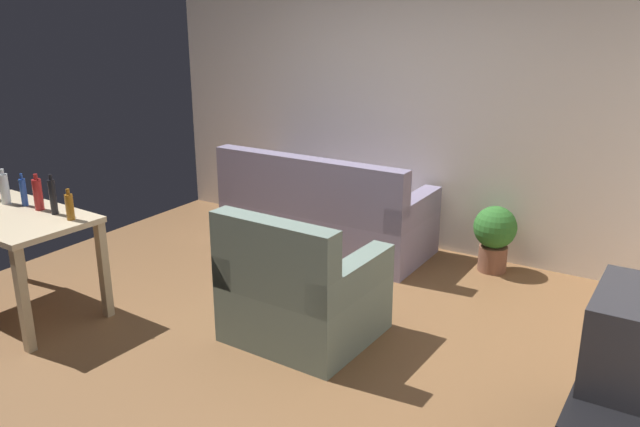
{
  "coord_description": "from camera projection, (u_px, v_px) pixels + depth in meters",
  "views": [
    {
      "loc": [
        2.4,
        -3.2,
        2.17
      ],
      "look_at": [
        0.1,
        0.5,
        0.75
      ],
      "focal_mm": 36.12,
      "sensor_mm": 36.0,
      "label": 1
    }
  ],
  "objects": [
    {
      "name": "potted_plant",
      "position": [
        495.0,
        234.0,
        5.41
      ],
      "size": [
        0.36,
        0.36,
        0.57
      ],
      "color": "brown",
      "rests_on": "ground_plane"
    },
    {
      "name": "ground_plane",
      "position": [
        270.0,
        334.0,
        4.47
      ],
      "size": [
        5.2,
        4.4,
        0.02
      ],
      "primitive_type": "cube",
      "color": "brown"
    },
    {
      "name": "desk",
      "position": [
        14.0,
        229.0,
        4.58
      ],
      "size": [
        1.24,
        0.77,
        0.76
      ],
      "rotation": [
        0.0,
        0.0,
        -0.06
      ],
      "color": "#C6B28E",
      "rests_on": "ground_plane"
    },
    {
      "name": "bottle_dark",
      "position": [
        53.0,
        196.0,
        4.5
      ],
      "size": [
        0.05,
        0.05,
        0.29
      ],
      "color": "black",
      "rests_on": "desk"
    },
    {
      "name": "armchair",
      "position": [
        300.0,
        294.0,
        4.31
      ],
      "size": [
        0.93,
        0.87,
        0.92
      ],
      "rotation": [
        0.0,
        0.0,
        3.11
      ],
      "color": "slate",
      "rests_on": "ground_plane"
    },
    {
      "name": "tv",
      "position": [
        638.0,
        338.0,
        2.97
      ],
      "size": [
        0.41,
        0.6,
        0.44
      ],
      "rotation": [
        0.0,
        0.0,
        1.57
      ],
      "color": "#2D2D33",
      "rests_on": "tv_stand"
    },
    {
      "name": "bottle_blue",
      "position": [
        24.0,
        192.0,
        4.7
      ],
      "size": [
        0.05,
        0.05,
        0.24
      ],
      "color": "#2347A3",
      "rests_on": "desk"
    },
    {
      "name": "bottle_clear",
      "position": [
        5.0,
        188.0,
        4.75
      ],
      "size": [
        0.07,
        0.07,
        0.26
      ],
      "color": "silver",
      "rests_on": "desk"
    },
    {
      "name": "wall_rear",
      "position": [
        410.0,
        100.0,
        5.82
      ],
      "size": [
        5.2,
        0.1,
        2.7
      ],
      "primitive_type": "cube",
      "color": "silver",
      "rests_on": "ground_plane"
    },
    {
      "name": "bottle_amber",
      "position": [
        70.0,
        207.0,
        4.39
      ],
      "size": [
        0.06,
        0.06,
        0.22
      ],
      "color": "#9E6019",
      "rests_on": "desk"
    },
    {
      "name": "couch",
      "position": [
        324.0,
        217.0,
        5.92
      ],
      "size": [
        1.89,
        0.84,
        0.92
      ],
      "rotation": [
        0.0,
        0.0,
        3.14
      ],
      "color": "gray",
      "rests_on": "ground_plane"
    },
    {
      "name": "bottle_red",
      "position": [
        38.0,
        194.0,
        4.6
      ],
      "size": [
        0.06,
        0.06,
        0.26
      ],
      "color": "#AD2323",
      "rests_on": "desk"
    },
    {
      "name": "tv_stand",
      "position": [
        623.0,
        423.0,
        3.11
      ],
      "size": [
        0.44,
        1.1,
        0.48
      ],
      "rotation": [
        0.0,
        0.0,
        1.57
      ],
      "color": "black",
      "rests_on": "ground_plane"
    }
  ]
}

